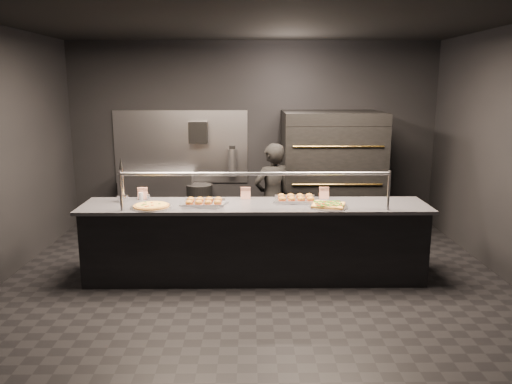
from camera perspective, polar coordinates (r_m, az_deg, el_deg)
room at (r=5.85m, az=-0.36°, el=4.21°), size 6.04×6.00×3.00m
service_counter at (r=6.04m, az=-0.12°, el=-5.60°), size 4.10×0.78×1.37m
pizza_oven at (r=7.87m, az=8.52°, el=2.21°), size 1.50×1.23×1.91m
prep_shelf at (r=8.42m, az=-11.23°, el=-0.82°), size 1.20×0.35×0.90m
towel_dispenser at (r=8.22m, az=-6.62°, el=6.79°), size 0.30×0.20×0.35m
fire_extinguisher at (r=8.25m, az=-2.72°, el=3.44°), size 0.14×0.14×0.51m
beer_tap at (r=6.23m, az=-15.03°, el=0.31°), size 0.14×0.20×0.53m
round_pizza at (r=5.88m, az=-11.87°, el=-1.59°), size 0.48×0.48×0.03m
slider_tray_a at (r=5.91m, az=-5.96°, el=-1.17°), size 0.57×0.49×0.08m
slider_tray_b at (r=6.08m, az=4.58°, el=-0.76°), size 0.57×0.48×0.08m
square_pizza at (r=5.83m, az=8.27°, el=-1.52°), size 0.46×0.46×0.05m
condiment_jar at (r=6.28m, az=-12.77°, el=-0.49°), size 0.14×0.05×0.09m
tent_cards at (r=6.17m, az=-2.12°, el=-0.11°), size 2.37×0.04×0.15m
trash_bin at (r=8.25m, az=-6.45°, el=-1.60°), size 0.43×0.43×0.72m
worker at (r=6.90m, az=1.84°, el=-0.75°), size 0.67×0.59×1.53m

